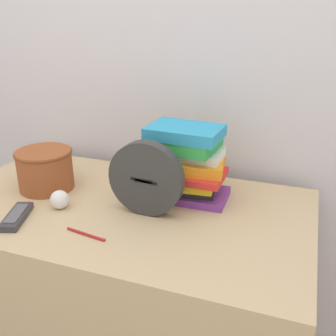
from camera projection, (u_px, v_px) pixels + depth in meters
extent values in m
cube|color=silver|center=(165.00, 57.00, 1.47)|extent=(6.00, 0.04, 2.40)
cube|color=tan|center=(126.00, 301.00, 1.42)|extent=(1.20, 0.68, 0.78)
cylinder|color=#333333|center=(146.00, 179.00, 1.18)|extent=(0.23, 0.04, 0.23)
cylinder|color=white|center=(145.00, 180.00, 1.17)|extent=(0.21, 0.01, 0.21)
cube|color=black|center=(144.00, 181.00, 1.16)|extent=(0.06, 0.01, 0.01)
cube|color=black|center=(144.00, 181.00, 1.16)|extent=(0.08, 0.01, 0.01)
cylinder|color=black|center=(144.00, 181.00, 1.16)|extent=(0.01, 0.00, 0.01)
cube|color=#7A3899|center=(191.00, 194.00, 1.32)|extent=(0.24, 0.16, 0.03)
cube|color=#232328|center=(187.00, 187.00, 1.31)|extent=(0.21, 0.16, 0.02)
cube|color=yellow|center=(184.00, 179.00, 1.31)|extent=(0.22, 0.18, 0.03)
cube|color=red|center=(189.00, 174.00, 1.28)|extent=(0.23, 0.16, 0.02)
cube|color=orange|center=(188.00, 163.00, 1.29)|extent=(0.25, 0.20, 0.04)
cube|color=white|center=(192.00, 153.00, 1.28)|extent=(0.20, 0.13, 0.03)
cube|color=green|center=(186.00, 143.00, 1.27)|extent=(0.22, 0.19, 0.04)
cube|color=#2D9ED1|center=(185.00, 132.00, 1.25)|extent=(0.24, 0.17, 0.04)
cylinder|color=#994C28|center=(45.00, 170.00, 1.37)|extent=(0.19, 0.19, 0.14)
torus|color=brown|center=(43.00, 152.00, 1.34)|extent=(0.20, 0.20, 0.01)
cube|color=#333338|center=(17.00, 217.00, 1.18)|extent=(0.10, 0.16, 0.02)
cube|color=#59595E|center=(16.00, 213.00, 1.18)|extent=(0.07, 0.12, 0.00)
sphere|color=white|center=(60.00, 200.00, 1.24)|extent=(0.06, 0.06, 0.06)
cylinder|color=#B21E1E|center=(86.00, 234.00, 1.10)|extent=(0.13, 0.03, 0.01)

